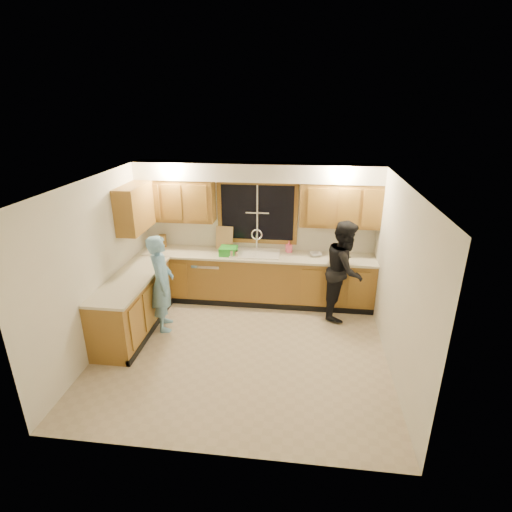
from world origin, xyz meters
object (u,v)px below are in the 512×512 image
Objects in this scene: knife_block at (163,241)px; soap_bottle at (289,247)px; sink at (255,257)px; stove at (117,324)px; woman at (344,270)px; dish_crate at (228,251)px; man at (162,283)px; dishwasher at (210,278)px; bowl at (316,254)px.

knife_block is 2.35m from soap_bottle.
soap_bottle is (0.59, 0.17, 0.16)m from sink.
sink reaches higher than knife_block.
stove is 0.54× the size of woman.
woman is at bearing -6.75° from dish_crate.
knife_block is (0.04, 2.00, 0.58)m from stove.
man reaches higher than knife_block.
sink is at bearing 91.26° from woman.
knife_block is (-0.41, 1.28, 0.24)m from man.
soap_bottle is at bearing 15.90° from sink.
soap_bottle is at bearing 39.86° from stove.
stove is 3.68m from woman.
dishwasher is 0.70m from dish_crate.
soap_bottle reaches higher than bowl.
stove is (-1.80, -1.82, -0.41)m from sink.
sink is 0.63m from soap_bottle.
soap_bottle is (1.93, 1.28, 0.24)m from man.
woman is at bearing 24.17° from stove.
dishwasher is at bearing 95.79° from woman.
bowl is (1.91, 0.05, 0.54)m from dishwasher.
man is at bearing -140.55° from sink.
sink is 4.10× the size of soap_bottle.
dishwasher is at bearing 62.31° from stove.
stove is 4.00× the size of knife_block.
dishwasher is 0.91× the size of stove.
woman is at bearing -7.42° from dishwasher.
stove is (-0.95, -1.81, 0.04)m from dishwasher.
man reaches higher than soap_bottle.
dish_crate is at bearing -169.38° from sink.
woman is (2.89, 0.78, 0.05)m from man.
man is at bearing -114.46° from dishwasher.
bowl reaches higher than dishwasher.
dish_crate is at bearing -57.77° from man.
knife_block is 1.07× the size of soap_bottle.
dishwasher is 3.87× the size of bowl.
woman is 5.63× the size of dish_crate.
soap_bottle is at bearing 164.87° from bowl.
sink reaches higher than dishwasher.
man is 7.02× the size of knife_block.
dish_crate is 1.41× the size of bowl.
knife_block is at bearing 177.24° from bowl.
woman is 8.00× the size of soap_bottle.
sink is 0.54× the size of man.
dish_crate is at bearing -175.29° from bowl.
knife_block is at bearing 174.34° from sink.
bowl is at bearing -15.13° from soap_bottle.
woman reaches higher than soap_bottle.
stove is at bearing -104.48° from knife_block.
soap_bottle is (1.06, 0.25, 0.04)m from dish_crate.
woman reaches higher than dishwasher.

